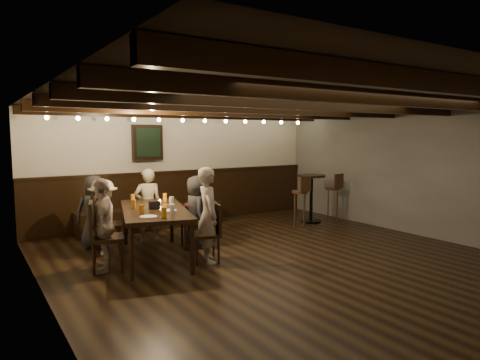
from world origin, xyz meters
TOP-DOWN VIEW (x-y plane):
  - room at (-0.29, 2.21)m, footprint 7.00×7.00m
  - dining_table at (-1.55, 1.21)m, footprint 1.46×2.25m
  - chair_left_near at (-2.12, 1.84)m, footprint 0.55×0.55m
  - chair_left_far at (-2.36, 0.97)m, footprint 0.55×0.55m
  - chair_right_near at (-0.73, 1.45)m, footprint 0.53×0.53m
  - chair_right_far at (-0.98, 0.58)m, footprint 0.50×0.50m
  - person_bench_left at (-2.17, 2.32)m, footprint 0.69×0.54m
  - person_bench_centre at (-1.26, 2.22)m, footprint 0.55×0.43m
  - person_bench_right at (-0.44, 1.83)m, footprint 0.68×0.59m
  - person_left_near at (-2.15, 1.85)m, footprint 0.64×0.87m
  - person_left_far at (-2.39, 0.98)m, footprint 0.51×0.82m
  - person_right_near at (-0.70, 1.44)m, footprint 0.53×0.68m
  - person_right_far at (-0.95, 0.57)m, footprint 0.47×0.59m
  - pint_a at (-1.63, 1.96)m, footprint 0.07×0.07m
  - pint_b at (-1.13, 1.77)m, footprint 0.07×0.07m
  - pint_c at (-1.81, 1.39)m, footprint 0.07×0.07m
  - pint_d at (-1.20, 1.32)m, footprint 0.07×0.07m
  - pint_e at (-1.88, 0.84)m, footprint 0.07×0.07m
  - pint_f at (-1.50, 0.63)m, footprint 0.07×0.07m
  - pint_g at (-1.71, 0.43)m, footprint 0.07×0.07m
  - plate_near at (-1.88, 0.58)m, footprint 0.24×0.24m
  - plate_far at (-1.45, 0.87)m, footprint 0.24×0.24m
  - condiment_caddy at (-1.56, 1.16)m, footprint 0.15×0.10m
  - candle at (-1.35, 1.47)m, footprint 0.05×0.05m
  - high_top_table at (2.35, 1.93)m, footprint 0.59×0.59m
  - bar_stool_left at (1.85, 1.73)m, footprint 0.33×0.35m
  - bar_stool_right at (2.85, 1.78)m, footprint 0.33×0.35m

SIDE VIEW (x-z plane):
  - chair_right_far at x=-0.98m, z-range -0.17..0.71m
  - chair_right_near at x=-0.73m, z-range -0.18..0.75m
  - chair_left_far at x=-2.36m, z-range -0.19..0.79m
  - chair_left_near at x=-2.12m, z-range -0.19..0.79m
  - bar_stool_left at x=1.85m, z-range -0.14..0.92m
  - bar_stool_right at x=2.85m, z-range -0.14..0.92m
  - person_bench_right at x=-0.44m, z-range 0.00..1.19m
  - person_left_near at x=-2.15m, z-range 0.00..1.21m
  - person_right_near at x=-0.70m, z-range 0.00..1.22m
  - person_bench_left at x=-2.17m, z-range 0.00..1.24m
  - person_left_far at x=-2.39m, z-range 0.00..1.31m
  - person_bench_centre at x=-1.26m, z-range 0.00..1.32m
  - high_top_table at x=2.35m, z-range 0.16..1.21m
  - dining_table at x=-1.55m, z-range 0.32..1.10m
  - person_right_far at x=-0.95m, z-range 0.00..1.43m
  - plate_near at x=-1.88m, z-range 0.78..0.79m
  - plate_far at x=-1.45m, z-range 0.78..0.79m
  - candle at x=-1.35m, z-range 0.78..0.83m
  - condiment_caddy at x=-1.56m, z-range 0.78..0.90m
  - pint_a at x=-1.63m, z-range 0.78..0.92m
  - pint_b at x=-1.13m, z-range 0.78..0.92m
  - pint_c at x=-1.81m, z-range 0.78..0.92m
  - pint_d at x=-1.20m, z-range 0.78..0.92m
  - pint_e at x=-1.88m, z-range 0.78..0.92m
  - pint_f at x=-1.50m, z-range 0.78..0.92m
  - pint_g at x=-1.71m, z-range 0.78..0.92m
  - room at x=-0.29m, z-range -2.43..4.57m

